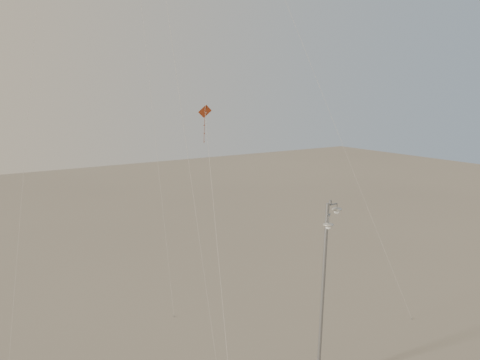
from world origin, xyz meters
TOP-DOWN VIEW (x-y plane):
  - street_lamp at (0.95, 0.01)m, footprint 1.48×0.97m
  - kite_3 at (-2.10, 6.01)m, footprint 5.05×10.68m
  - kite_4 at (5.53, 9.06)m, footprint 7.24×8.99m

SIDE VIEW (x-z plane):
  - street_lamp at x=0.95m, z-range 0.32..9.89m
  - kite_3 at x=-2.10m, z-range 3.83..17.84m
  - kite_4 at x=5.53m, z-range 6.94..33.03m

